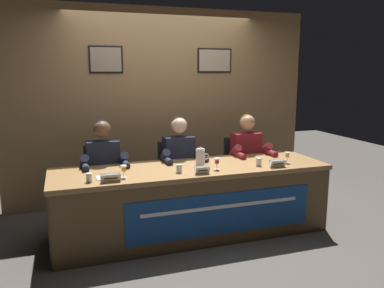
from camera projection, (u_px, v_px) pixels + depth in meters
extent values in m
plane|color=#4C4742|center=(192.00, 232.00, 4.32)|extent=(12.00, 12.00, 0.00)
cube|color=#937047|center=(162.00, 106.00, 5.28)|extent=(4.18, 0.12, 2.60)
cube|color=black|center=(106.00, 60.00, 4.87)|extent=(0.42, 0.02, 0.34)
cube|color=gray|center=(106.00, 59.00, 4.86)|extent=(0.38, 0.01, 0.30)
cube|color=black|center=(214.00, 61.00, 5.33)|extent=(0.50, 0.02, 0.33)
cube|color=tan|center=(215.00, 60.00, 5.32)|extent=(0.46, 0.01, 0.29)
cube|color=olive|center=(192.00, 169.00, 4.18)|extent=(2.98, 0.86, 0.05)
cube|color=brown|center=(205.00, 215.00, 3.87)|extent=(2.92, 0.04, 0.71)
cube|color=brown|center=(54.00, 218.00, 3.81)|extent=(0.08, 0.78, 0.71)
cube|color=brown|center=(304.00, 190.00, 4.70)|extent=(0.08, 0.78, 0.71)
cube|color=#19478C|center=(223.00, 214.00, 3.91)|extent=(1.98, 0.01, 0.43)
cube|color=white|center=(223.00, 207.00, 3.89)|extent=(1.69, 0.00, 0.04)
cylinder|color=black|center=(106.00, 224.00, 4.53)|extent=(0.44, 0.44, 0.02)
cylinder|color=black|center=(105.00, 206.00, 4.49)|extent=(0.05, 0.05, 0.42)
cube|color=#232328|center=(104.00, 187.00, 4.45)|extent=(0.44, 0.44, 0.03)
cube|color=#232328|center=(101.00, 163.00, 4.59)|extent=(0.40, 0.05, 0.44)
cylinder|color=black|center=(99.00, 217.00, 4.13)|extent=(0.10, 0.10, 0.48)
cylinder|color=black|center=(118.00, 215.00, 4.19)|extent=(0.10, 0.10, 0.48)
cylinder|color=black|center=(96.00, 187.00, 4.22)|extent=(0.13, 0.34, 0.13)
cylinder|color=black|center=(115.00, 185.00, 4.28)|extent=(0.13, 0.34, 0.13)
cube|color=#1E2338|center=(103.00, 162.00, 4.36)|extent=(0.36, 0.20, 0.48)
sphere|color=brown|center=(102.00, 129.00, 4.28)|extent=(0.19, 0.19, 0.19)
sphere|color=black|center=(102.00, 128.00, 4.29)|extent=(0.17, 0.17, 0.17)
cylinder|color=#1E2338|center=(84.00, 163.00, 4.20)|extent=(0.09, 0.30, 0.25)
cylinder|color=#1E2338|center=(123.00, 161.00, 4.33)|extent=(0.09, 0.30, 0.25)
cylinder|color=#1E2338|center=(85.00, 167.00, 4.05)|extent=(0.07, 0.24, 0.07)
cylinder|color=#1E2338|center=(125.00, 164.00, 4.18)|extent=(0.07, 0.24, 0.07)
cube|color=white|center=(111.00, 178.00, 3.58)|extent=(0.19, 0.03, 0.08)
cube|color=white|center=(110.00, 177.00, 3.61)|extent=(0.19, 0.03, 0.08)
cube|color=black|center=(111.00, 178.00, 3.58)|extent=(0.13, 0.01, 0.01)
cylinder|color=white|center=(124.00, 178.00, 3.74)|extent=(0.06, 0.06, 0.00)
cylinder|color=white|center=(124.00, 175.00, 3.74)|extent=(0.01, 0.01, 0.05)
cone|color=white|center=(124.00, 169.00, 3.73)|extent=(0.06, 0.06, 0.06)
cylinder|color=orange|center=(124.00, 169.00, 3.73)|extent=(0.04, 0.04, 0.04)
cylinder|color=silver|center=(89.00, 178.00, 3.59)|extent=(0.06, 0.06, 0.08)
cylinder|color=silver|center=(89.00, 179.00, 3.60)|extent=(0.05, 0.05, 0.05)
cylinder|color=black|center=(179.00, 215.00, 4.81)|extent=(0.44, 0.44, 0.02)
cylinder|color=black|center=(178.00, 198.00, 4.77)|extent=(0.05, 0.05, 0.42)
cube|color=#232328|center=(178.00, 180.00, 4.73)|extent=(0.44, 0.44, 0.03)
cube|color=#232328|center=(174.00, 158.00, 4.87)|extent=(0.40, 0.05, 0.44)
cylinder|color=black|center=(179.00, 208.00, 4.41)|extent=(0.10, 0.10, 0.48)
cylinder|color=black|center=(195.00, 206.00, 4.47)|extent=(0.10, 0.10, 0.48)
cylinder|color=black|center=(175.00, 180.00, 4.50)|extent=(0.13, 0.34, 0.13)
cylinder|color=black|center=(191.00, 178.00, 4.56)|extent=(0.13, 0.34, 0.13)
cube|color=#1E2338|center=(179.00, 156.00, 4.64)|extent=(0.36, 0.20, 0.48)
sphere|color=beige|center=(179.00, 126.00, 4.55)|extent=(0.19, 0.19, 0.19)
sphere|color=#331E0F|center=(179.00, 124.00, 4.57)|extent=(0.17, 0.17, 0.17)
cylinder|color=#1E2338|center=(164.00, 158.00, 4.48)|extent=(0.09, 0.30, 0.25)
cylinder|color=#1E2338|center=(198.00, 155.00, 4.61)|extent=(0.09, 0.30, 0.25)
cylinder|color=#1E2338|center=(168.00, 161.00, 4.33)|extent=(0.07, 0.24, 0.07)
cylinder|color=#1E2338|center=(203.00, 158.00, 4.46)|extent=(0.07, 0.24, 0.07)
cube|color=white|center=(202.00, 171.00, 3.86)|extent=(0.15, 0.03, 0.08)
cube|color=white|center=(201.00, 170.00, 3.89)|extent=(0.15, 0.03, 0.08)
cube|color=black|center=(203.00, 171.00, 3.86)|extent=(0.11, 0.01, 0.01)
cylinder|color=white|center=(217.00, 169.00, 4.06)|extent=(0.06, 0.06, 0.00)
cylinder|color=white|center=(217.00, 167.00, 4.05)|extent=(0.01, 0.01, 0.05)
cone|color=white|center=(217.00, 161.00, 4.04)|extent=(0.06, 0.06, 0.06)
cylinder|color=#B21E2D|center=(217.00, 162.00, 4.04)|extent=(0.04, 0.04, 0.04)
cylinder|color=silver|center=(179.00, 169.00, 3.93)|extent=(0.06, 0.06, 0.08)
cylinder|color=silver|center=(179.00, 170.00, 3.93)|extent=(0.05, 0.05, 0.05)
cylinder|color=black|center=(243.00, 207.00, 5.09)|extent=(0.44, 0.44, 0.02)
cylinder|color=black|center=(244.00, 191.00, 5.05)|extent=(0.05, 0.05, 0.42)
cube|color=#232328|center=(244.00, 174.00, 5.01)|extent=(0.44, 0.44, 0.03)
cube|color=#232328|center=(238.00, 153.00, 5.15)|extent=(0.40, 0.05, 0.44)
cylinder|color=black|center=(249.00, 200.00, 4.69)|extent=(0.10, 0.10, 0.48)
cylinder|color=black|center=(264.00, 198.00, 4.75)|extent=(0.10, 0.10, 0.48)
cylinder|color=black|center=(244.00, 174.00, 4.78)|extent=(0.13, 0.34, 0.13)
cylinder|color=black|center=(259.00, 172.00, 4.84)|extent=(0.13, 0.34, 0.13)
cube|color=maroon|center=(246.00, 151.00, 4.92)|extent=(0.36, 0.20, 0.48)
sphere|color=tan|center=(247.00, 122.00, 4.83)|extent=(0.19, 0.19, 0.19)
sphere|color=#593819|center=(247.00, 121.00, 4.84)|extent=(0.17, 0.17, 0.17)
cylinder|color=maroon|center=(234.00, 152.00, 4.76)|extent=(0.09, 0.30, 0.25)
cylinder|color=maroon|center=(264.00, 150.00, 4.89)|extent=(0.09, 0.30, 0.25)
cylinder|color=maroon|center=(240.00, 155.00, 4.61)|extent=(0.07, 0.24, 0.07)
cylinder|color=maroon|center=(271.00, 153.00, 4.74)|extent=(0.07, 0.24, 0.07)
cube|color=white|center=(278.00, 164.00, 4.14)|extent=(0.18, 0.03, 0.08)
cube|color=white|center=(277.00, 163.00, 4.17)|extent=(0.18, 0.03, 0.08)
cube|color=black|center=(279.00, 164.00, 4.13)|extent=(0.13, 0.01, 0.01)
cylinder|color=white|center=(287.00, 163.00, 4.35)|extent=(0.06, 0.06, 0.00)
cylinder|color=white|center=(287.00, 160.00, 4.35)|extent=(0.01, 0.01, 0.05)
cone|color=white|center=(287.00, 155.00, 4.33)|extent=(0.06, 0.06, 0.06)
cylinder|color=yellow|center=(287.00, 156.00, 4.34)|extent=(0.04, 0.04, 0.04)
cylinder|color=silver|center=(259.00, 162.00, 4.21)|extent=(0.06, 0.06, 0.08)
cylinder|color=silver|center=(259.00, 164.00, 4.21)|extent=(0.05, 0.05, 0.05)
cylinder|color=silver|center=(200.00, 158.00, 4.20)|extent=(0.10, 0.10, 0.18)
cylinder|color=silver|center=(200.00, 149.00, 4.19)|extent=(0.09, 0.09, 0.01)
sphere|color=silver|center=(200.00, 148.00, 4.18)|extent=(0.02, 0.02, 0.02)
torus|color=silver|center=(206.00, 156.00, 4.22)|extent=(0.07, 0.01, 0.07)
cube|color=white|center=(107.00, 178.00, 3.73)|extent=(0.21, 0.16, 0.01)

